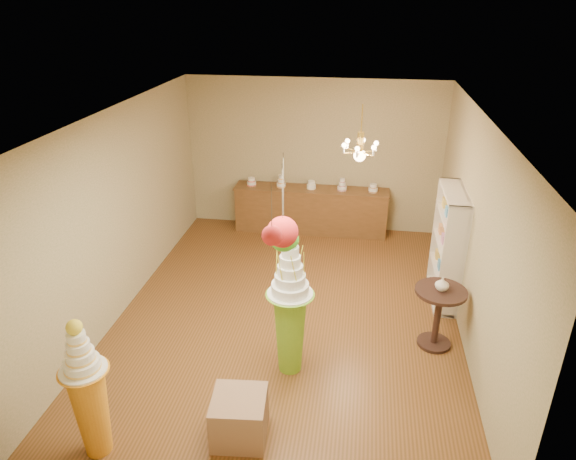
# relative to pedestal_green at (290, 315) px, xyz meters

# --- Properties ---
(floor) EXTENTS (6.50, 6.50, 0.00)m
(floor) POSITION_rel_pedestal_green_xyz_m (-0.21, 1.25, -0.81)
(floor) COLOR brown
(floor) RESTS_ON ground
(ceiling) EXTENTS (6.50, 6.50, 0.00)m
(ceiling) POSITION_rel_pedestal_green_xyz_m (-0.21, 1.25, 2.19)
(ceiling) COLOR beige
(ceiling) RESTS_ON ground
(wall_back) EXTENTS (5.00, 0.04, 3.00)m
(wall_back) POSITION_rel_pedestal_green_xyz_m (-0.21, 4.50, 0.69)
(wall_back) COLOR tan
(wall_back) RESTS_ON ground
(wall_front) EXTENTS (5.00, 0.04, 3.00)m
(wall_front) POSITION_rel_pedestal_green_xyz_m (-0.21, -2.00, 0.69)
(wall_front) COLOR tan
(wall_front) RESTS_ON ground
(wall_left) EXTENTS (0.04, 6.50, 3.00)m
(wall_left) POSITION_rel_pedestal_green_xyz_m (-2.71, 1.25, 0.69)
(wall_left) COLOR tan
(wall_left) RESTS_ON ground
(wall_right) EXTENTS (0.04, 6.50, 3.00)m
(wall_right) POSITION_rel_pedestal_green_xyz_m (2.29, 1.25, 0.69)
(wall_right) COLOR tan
(wall_right) RESTS_ON ground
(pedestal_green) EXTENTS (0.66, 0.66, 1.95)m
(pedestal_green) POSITION_rel_pedestal_green_xyz_m (0.00, 0.00, 0.00)
(pedestal_green) COLOR #75B527
(pedestal_green) RESTS_ON floor
(pedestal_orange) EXTENTS (0.58, 0.58, 1.65)m
(pedestal_orange) POSITION_rel_pedestal_green_xyz_m (-1.82, -1.60, -0.14)
(pedestal_orange) COLOR orange
(pedestal_orange) RESTS_ON floor
(burlap_riser) EXTENTS (0.63, 0.63, 0.52)m
(burlap_riser) POSITION_rel_pedestal_green_xyz_m (-0.37, -1.19, -0.55)
(burlap_riser) COLOR #90694E
(burlap_riser) RESTS_ON floor
(sideboard) EXTENTS (3.04, 0.54, 1.16)m
(sideboard) POSITION_rel_pedestal_green_xyz_m (-0.21, 4.22, -0.34)
(sideboard) COLOR brown
(sideboard) RESTS_ON floor
(shelving_unit) EXTENTS (0.33, 1.20, 1.80)m
(shelving_unit) POSITION_rel_pedestal_green_xyz_m (2.13, 2.05, 0.09)
(shelving_unit) COLOR beige
(shelving_unit) RESTS_ON floor
(round_table) EXTENTS (0.78, 0.78, 0.87)m
(round_table) POSITION_rel_pedestal_green_xyz_m (1.89, 0.79, -0.25)
(round_table) COLOR black
(round_table) RESTS_ON floor
(vase) EXTENTS (0.24, 0.24, 0.19)m
(vase) POSITION_rel_pedestal_green_xyz_m (1.89, 0.79, 0.15)
(vase) COLOR beige
(vase) RESTS_ON round_table
(pom_red_left) EXTENTS (0.31, 0.31, 0.85)m
(pom_red_left) POSITION_rel_pedestal_green_xyz_m (0.04, -0.77, 1.49)
(pom_red_left) COLOR #433D30
(pom_red_left) RESTS_ON ceiling
(pom_green_mid) EXTENTS (0.30, 0.30, 1.08)m
(pom_green_mid) POSITION_rel_pedestal_green_xyz_m (-0.01, -0.41, 1.26)
(pom_green_mid) COLOR #433D30
(pom_green_mid) RESTS_ON ceiling
(pom_red_right) EXTENTS (0.18, 0.18, 0.58)m
(pom_red_right) POSITION_rel_pedestal_green_xyz_m (0.03, -1.29, 1.70)
(pom_red_right) COLOR #433D30
(pom_red_right) RESTS_ON ceiling
(chandelier) EXTENTS (0.75, 0.75, 0.85)m
(chandelier) POSITION_rel_pedestal_green_xyz_m (0.71, 2.14, 1.49)
(chandelier) COLOR gold
(chandelier) RESTS_ON ceiling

